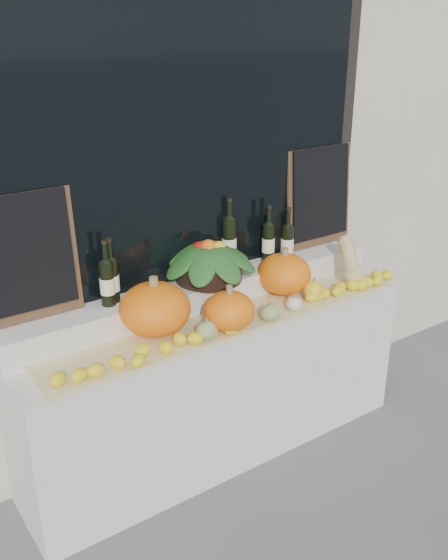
# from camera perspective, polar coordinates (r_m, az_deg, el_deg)

# --- Properties ---
(storefront_facade) EXTENTS (7.00, 0.94, 4.50)m
(storefront_facade) POSITION_cam_1_polar(r_m,az_deg,el_deg) (3.67, -7.58, 20.63)
(storefront_facade) COLOR beige
(storefront_facade) RESTS_ON ground
(display_sill) EXTENTS (2.30, 0.55, 0.88)m
(display_sill) POSITION_cam_1_polar(r_m,az_deg,el_deg) (3.62, -0.69, -9.54)
(display_sill) COLOR silver
(display_sill) RESTS_ON ground
(rear_tier) EXTENTS (2.30, 0.25, 0.16)m
(rear_tier) POSITION_cam_1_polar(r_m,az_deg,el_deg) (3.48, -2.11, -1.22)
(rear_tier) COLOR silver
(rear_tier) RESTS_ON display_sill
(straw_bedding) EXTENTS (2.10, 0.32, 0.02)m
(straw_bedding) POSITION_cam_1_polar(r_m,az_deg,el_deg) (3.31, 0.49, -3.90)
(straw_bedding) COLOR tan
(straw_bedding) RESTS_ON display_sill
(pumpkin_left) EXTENTS (0.46, 0.46, 0.27)m
(pumpkin_left) POSITION_cam_1_polar(r_m,az_deg,el_deg) (3.14, -6.34, -2.65)
(pumpkin_left) COLOR orange
(pumpkin_left) RESTS_ON straw_bedding
(pumpkin_right) EXTENTS (0.38, 0.38, 0.23)m
(pumpkin_right) POSITION_cam_1_polar(r_m,az_deg,el_deg) (3.59, 5.51, 0.56)
(pumpkin_right) COLOR orange
(pumpkin_right) RESTS_ON straw_bedding
(pumpkin_center) EXTENTS (0.33, 0.33, 0.20)m
(pumpkin_center) POSITION_cam_1_polar(r_m,az_deg,el_deg) (3.17, 0.48, -2.86)
(pumpkin_center) COLOR orange
(pumpkin_center) RESTS_ON straw_bedding
(butternut_squash) EXTENTS (0.14, 0.20, 0.29)m
(butternut_squash) POSITION_cam_1_polar(r_m,az_deg,el_deg) (3.78, 11.51, 1.44)
(butternut_squash) COLOR tan
(butternut_squash) RESTS_ON straw_bedding
(decorative_gourds) EXTENTS (0.86, 0.17, 0.14)m
(decorative_gourds) POSITION_cam_1_polar(r_m,az_deg,el_deg) (3.29, 3.53, -2.93)
(decorative_gourds) COLOR #38681F
(decorative_gourds) RESTS_ON straw_bedding
(lemon_heap) EXTENTS (2.20, 0.16, 0.06)m
(lemon_heap) POSITION_cam_1_polar(r_m,az_deg,el_deg) (3.21, 1.63, -3.94)
(lemon_heap) COLOR yellow
(lemon_heap) RESTS_ON straw_bedding
(produce_bowl) EXTENTS (0.56, 0.56, 0.24)m
(produce_bowl) POSITION_cam_1_polar(r_m,az_deg,el_deg) (3.42, -1.42, 1.86)
(produce_bowl) COLOR black
(produce_bowl) RESTS_ON rear_tier
(wine_bottle_far_left) EXTENTS (0.08, 0.08, 0.34)m
(wine_bottle_far_left) POSITION_cam_1_polar(r_m,az_deg,el_deg) (3.17, -10.63, -0.25)
(wine_bottle_far_left) COLOR black
(wine_bottle_far_left) RESTS_ON rear_tier
(wine_bottle_near_left) EXTENTS (0.08, 0.08, 0.34)m
(wine_bottle_near_left) POSITION_cam_1_polar(r_m,az_deg,el_deg) (3.20, -10.22, 0.01)
(wine_bottle_near_left) COLOR black
(wine_bottle_near_left) RESTS_ON rear_tier
(wine_bottle_tall) EXTENTS (0.08, 0.08, 0.42)m
(wine_bottle_tall) POSITION_cam_1_polar(r_m,az_deg,el_deg) (3.56, 0.47, 3.43)
(wine_bottle_tall) COLOR black
(wine_bottle_tall) RESTS_ON rear_tier
(wine_bottle_near_right) EXTENTS (0.08, 0.08, 0.34)m
(wine_bottle_near_right) POSITION_cam_1_polar(r_m,az_deg,el_deg) (3.68, 4.07, 3.45)
(wine_bottle_near_right) COLOR black
(wine_bottle_near_right) RESTS_ON rear_tier
(wine_bottle_far_right) EXTENTS (0.08, 0.08, 0.33)m
(wine_bottle_far_right) POSITION_cam_1_polar(r_m,az_deg,el_deg) (3.70, 5.80, 3.41)
(wine_bottle_far_right) COLOR black
(wine_bottle_far_right) RESTS_ON rear_tier
(chalkboard_left) EXTENTS (0.50, 0.07, 0.62)m
(chalkboard_left) POSITION_cam_1_polar(r_m,az_deg,el_deg) (3.03, -17.67, 2.09)
(chalkboard_left) COLOR #4C331E
(chalkboard_left) RESTS_ON rear_tier
(chalkboard_right) EXTENTS (0.50, 0.07, 0.62)m
(chalkboard_right) POSITION_cam_1_polar(r_m,az_deg,el_deg) (3.93, 8.74, 7.67)
(chalkboard_right) COLOR #4C331E
(chalkboard_right) RESTS_ON rear_tier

